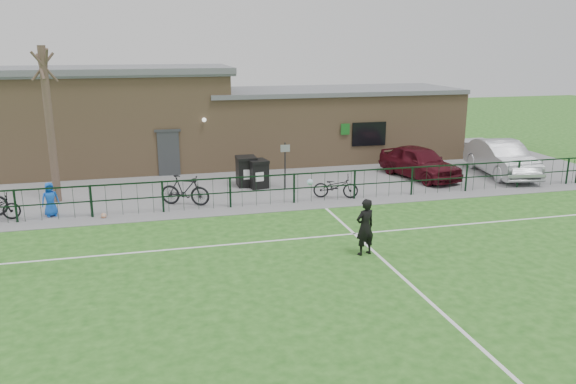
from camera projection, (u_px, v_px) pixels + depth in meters
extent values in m
plane|color=#255C1B|center=(336.00, 291.00, 14.23)|extent=(90.00, 90.00, 0.00)
cube|color=slate|center=(245.00, 174.00, 26.88)|extent=(34.00, 13.00, 0.02)
cube|color=white|center=(270.00, 206.00, 21.54)|extent=(28.00, 0.10, 0.01)
cube|color=white|center=(296.00, 239.00, 17.98)|extent=(28.00, 0.10, 0.01)
cube|color=white|center=(408.00, 283.00, 14.70)|extent=(0.10, 16.00, 0.01)
cube|color=black|center=(269.00, 190.00, 21.57)|extent=(28.00, 0.10, 1.20)
cylinder|color=#4E3A2F|center=(50.00, 126.00, 21.41)|extent=(0.30, 0.30, 6.00)
cube|color=black|center=(246.00, 172.00, 24.43)|extent=(0.80, 0.91, 1.21)
cube|color=black|center=(258.00, 175.00, 24.17)|extent=(0.88, 0.96, 1.12)
cylinder|color=black|center=(285.00, 166.00, 23.82)|extent=(0.07, 0.07, 2.00)
imported|color=#480C16|center=(420.00, 162.00, 25.83)|extent=(2.77, 4.65, 1.48)
imported|color=#9FA1A6|center=(502.00, 158.00, 26.34)|extent=(2.39, 5.10, 1.62)
imported|color=black|center=(185.00, 190.00, 21.52)|extent=(2.01, 1.32, 1.18)
imported|color=black|center=(336.00, 186.00, 22.55)|extent=(1.91, 1.18, 0.95)
imported|color=blue|center=(50.00, 199.00, 20.13)|extent=(0.71, 0.57, 1.25)
imported|color=black|center=(365.00, 227.00, 16.45)|extent=(0.71, 0.56, 1.71)
sphere|color=white|center=(310.00, 182.00, 19.14)|extent=(0.22, 0.22, 0.22)
sphere|color=silver|center=(104.00, 216.00, 20.05)|extent=(0.20, 0.20, 0.20)
cube|color=#A07F59|center=(234.00, 128.00, 29.24)|extent=(24.00, 5.00, 3.50)
cube|color=#A07F59|center=(105.00, 85.00, 27.16)|extent=(11.52, 5.00, 1.20)
cube|color=slate|center=(104.00, 70.00, 26.97)|extent=(12.02, 5.40, 0.28)
cube|color=slate|center=(331.00, 91.00, 30.00)|extent=(13.44, 5.30, 0.22)
cube|color=#383A3D|center=(169.00, 154.00, 26.22)|extent=(1.00, 0.08, 2.10)
cube|color=black|center=(369.00, 134.00, 28.44)|extent=(1.80, 0.08, 1.20)
cube|color=#19661E|center=(345.00, 129.00, 28.01)|extent=(0.45, 0.04, 0.55)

